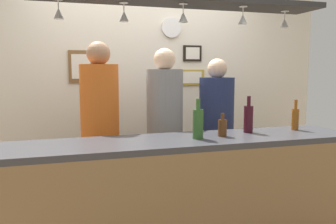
% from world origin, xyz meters
% --- Properties ---
extents(back_wall, '(4.40, 0.06, 2.60)m').
position_xyz_m(back_wall, '(0.00, 1.10, 1.30)').
color(back_wall, silver).
rests_on(back_wall, ground_plane).
extents(bar_counter, '(2.70, 0.55, 1.01)m').
position_xyz_m(bar_counter, '(0.00, -0.50, 0.68)').
color(bar_counter, '#38383D').
rests_on(bar_counter, ground_plane).
extents(overhead_glass_rack, '(2.20, 0.36, 0.04)m').
position_xyz_m(overhead_glass_rack, '(0.00, -0.30, 2.02)').
color(overhead_glass_rack, black).
extents(hanging_wineglass_far_left, '(0.07, 0.07, 0.13)m').
position_xyz_m(hanging_wineglass_far_left, '(-0.88, -0.24, 1.91)').
color(hanging_wineglass_far_left, silver).
rests_on(hanging_wineglass_far_left, overhead_glass_rack).
extents(hanging_wineglass_left, '(0.07, 0.07, 0.13)m').
position_xyz_m(hanging_wineglass_left, '(-0.43, -0.24, 1.91)').
color(hanging_wineglass_left, silver).
rests_on(hanging_wineglass_left, overhead_glass_rack).
extents(hanging_wineglass_center_left, '(0.07, 0.07, 0.13)m').
position_xyz_m(hanging_wineglass_center_left, '(-0.01, -0.33, 1.91)').
color(hanging_wineglass_center_left, silver).
rests_on(hanging_wineglass_center_left, overhead_glass_rack).
extents(hanging_wineglass_center, '(0.07, 0.07, 0.13)m').
position_xyz_m(hanging_wineglass_center, '(0.46, -0.35, 1.91)').
color(hanging_wineglass_center, silver).
rests_on(hanging_wineglass_center, overhead_glass_rack).
extents(hanging_wineglass_center_right, '(0.07, 0.07, 0.13)m').
position_xyz_m(hanging_wineglass_center_right, '(0.89, -0.26, 1.91)').
color(hanging_wineglass_center_right, silver).
rests_on(hanging_wineglass_center_right, overhead_glass_rack).
extents(person_left_orange_shirt, '(0.34, 0.34, 1.77)m').
position_xyz_m(person_left_orange_shirt, '(-0.56, 0.34, 1.07)').
color(person_left_orange_shirt, '#2D334C').
rests_on(person_left_orange_shirt, ground_plane).
extents(person_middle_grey_shirt, '(0.34, 0.34, 1.72)m').
position_xyz_m(person_middle_grey_shirt, '(0.04, 0.34, 1.04)').
color(person_middle_grey_shirt, '#2D334C').
rests_on(person_middle_grey_shirt, ground_plane).
extents(person_right_navy_shirt, '(0.34, 0.34, 1.63)m').
position_xyz_m(person_right_navy_shirt, '(0.57, 0.34, 0.98)').
color(person_right_navy_shirt, '#2D334C').
rests_on(person_right_navy_shirt, ground_plane).
extents(bottle_wine_dark_red, '(0.08, 0.08, 0.30)m').
position_xyz_m(bottle_wine_dark_red, '(0.58, -0.26, 1.13)').
color(bottle_wine_dark_red, '#380F19').
rests_on(bottle_wine_dark_red, bar_counter).
extents(bottle_beer_brown_stubby, '(0.07, 0.07, 0.18)m').
position_xyz_m(bottle_beer_brown_stubby, '(0.31, -0.35, 1.08)').
color(bottle_beer_brown_stubby, '#512D14').
rests_on(bottle_beer_brown_stubby, bar_counter).
extents(bottle_champagne_green, '(0.08, 0.08, 0.30)m').
position_xyz_m(bottle_champagne_green, '(0.09, -0.38, 1.13)').
color(bottle_champagne_green, '#2D5623').
rests_on(bottle_champagne_green, bar_counter).
extents(bottle_beer_amber_tall, '(0.06, 0.06, 0.26)m').
position_xyz_m(bottle_beer_amber_tall, '(1.03, -0.26, 1.11)').
color(bottle_beer_amber_tall, brown).
rests_on(bottle_beer_amber_tall, bar_counter).
extents(picture_frame_upper_small, '(0.22, 0.02, 0.18)m').
position_xyz_m(picture_frame_upper_small, '(0.58, 1.06, 1.71)').
color(picture_frame_upper_small, black).
rests_on(picture_frame_upper_small, back_wall).
extents(picture_frame_caricature, '(0.26, 0.02, 0.34)m').
position_xyz_m(picture_frame_caricature, '(-0.68, 1.06, 1.56)').
color(picture_frame_caricature, brown).
rests_on(picture_frame_caricature, back_wall).
extents(picture_frame_lower_pair, '(0.30, 0.02, 0.18)m').
position_xyz_m(picture_frame_lower_pair, '(0.58, 1.06, 1.44)').
color(picture_frame_lower_pair, '#B29338').
rests_on(picture_frame_lower_pair, back_wall).
extents(wall_clock, '(0.22, 0.03, 0.22)m').
position_xyz_m(wall_clock, '(0.32, 1.05, 1.99)').
color(wall_clock, white).
rests_on(wall_clock, back_wall).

